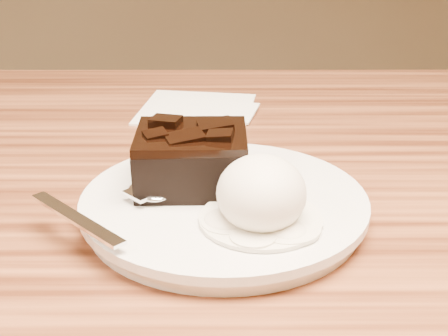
{
  "coord_description": "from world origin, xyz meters",
  "views": [
    {
      "loc": [
        0.01,
        -0.51,
        1.0
      ],
      "look_at": [
        0.01,
        -0.05,
        0.79
      ],
      "focal_mm": 50.1,
      "sensor_mm": 36.0,
      "label": 1
    }
  ],
  "objects_px": {
    "napkin": "(197,108)",
    "ice_cream_scoop": "(261,193)",
    "plate": "(224,207)",
    "brownie": "(192,162)",
    "spoon": "(149,193)"
  },
  "relations": [
    {
      "from": "brownie",
      "to": "napkin",
      "type": "height_order",
      "value": "brownie"
    },
    {
      "from": "napkin",
      "to": "plate",
      "type": "bearing_deg",
      "value": -83.14
    },
    {
      "from": "spoon",
      "to": "brownie",
      "type": "bearing_deg",
      "value": -8.19
    },
    {
      "from": "plate",
      "to": "ice_cream_scoop",
      "type": "bearing_deg",
      "value": -57.1
    },
    {
      "from": "ice_cream_scoop",
      "to": "spoon",
      "type": "height_order",
      "value": "ice_cream_scoop"
    },
    {
      "from": "plate",
      "to": "brownie",
      "type": "distance_m",
      "value": 0.05
    },
    {
      "from": "plate",
      "to": "brownie",
      "type": "bearing_deg",
      "value": 141.38
    },
    {
      "from": "brownie",
      "to": "spoon",
      "type": "height_order",
      "value": "brownie"
    },
    {
      "from": "plate",
      "to": "napkin",
      "type": "xyz_separation_m",
      "value": [
        -0.03,
        0.27,
        -0.01
      ]
    },
    {
      "from": "spoon",
      "to": "napkin",
      "type": "bearing_deg",
      "value": 39.41
    },
    {
      "from": "ice_cream_scoop",
      "to": "brownie",
      "type": "bearing_deg",
      "value": 130.37
    },
    {
      "from": "brownie",
      "to": "napkin",
      "type": "xyz_separation_m",
      "value": [
        -0.01,
        0.25,
        -0.04
      ]
    },
    {
      "from": "plate",
      "to": "ice_cream_scoop",
      "type": "relative_size",
      "value": 3.28
    },
    {
      "from": "napkin",
      "to": "ice_cream_scoop",
      "type": "bearing_deg",
      "value": -79.2
    },
    {
      "from": "plate",
      "to": "ice_cream_scoop",
      "type": "distance_m",
      "value": 0.06
    }
  ]
}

